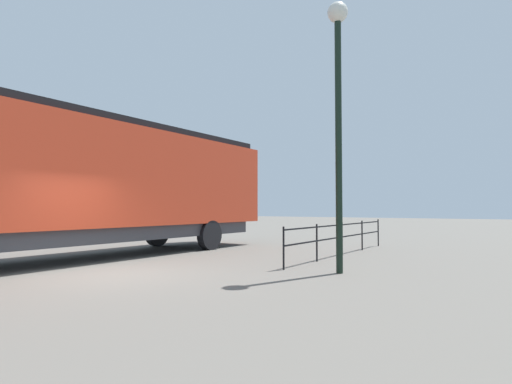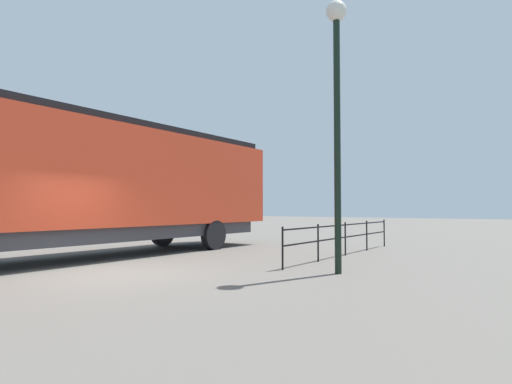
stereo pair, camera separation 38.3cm
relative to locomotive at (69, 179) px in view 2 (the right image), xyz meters
The scene contains 4 objects.
ground_plane 4.10m from the locomotive, 13.66° to the right, with size 120.00×120.00×0.00m, color #666059.
locomotive is the anchor object (origin of this frame).
lamp_post 8.25m from the locomotive, 17.37° to the left, with size 0.50×0.50×6.62m.
platform_fence 8.84m from the locomotive, 44.29° to the left, with size 0.05×7.94×1.09m.
Camera 2 is at (8.54, -6.12, 1.57)m, focal length 29.21 mm.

